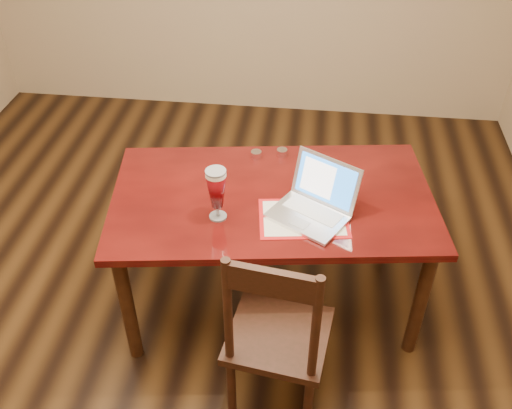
# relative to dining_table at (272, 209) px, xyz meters

# --- Properties ---
(ground) EXTENTS (5.00, 5.00, 0.00)m
(ground) POSITION_rel_dining_table_xyz_m (-0.44, -0.16, -0.70)
(ground) COLOR black
(ground) RESTS_ON ground
(room_shell) EXTENTS (4.51, 5.01, 2.71)m
(room_shell) POSITION_rel_dining_table_xyz_m (-0.44, -0.16, 1.06)
(room_shell) COLOR tan
(room_shell) RESTS_ON ground
(dining_table) EXTENTS (1.79, 1.17, 1.07)m
(dining_table) POSITION_rel_dining_table_xyz_m (0.00, 0.00, 0.00)
(dining_table) COLOR #510D0A
(dining_table) RESTS_ON ground
(dining_chair) EXTENTS (0.51, 0.49, 1.08)m
(dining_chair) POSITION_rel_dining_table_xyz_m (0.09, -0.68, -0.19)
(dining_chair) COLOR black
(dining_chair) RESTS_ON ground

